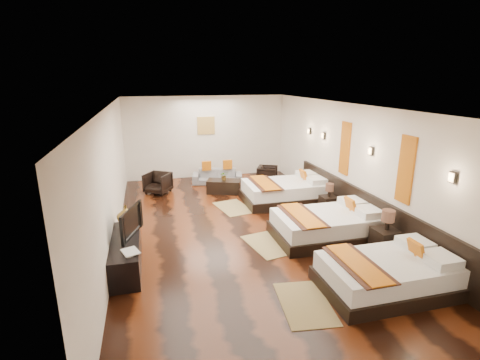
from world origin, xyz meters
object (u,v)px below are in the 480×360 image
object	(u,v)px
figurine	(126,214)
sofa	(217,176)
armchair_left	(158,183)
table_plant	(224,176)
bed_near	(388,274)
nightstand_b	(329,202)
nightstand_a	(385,239)
armchair_right	(267,175)
bed_mid	(328,225)
tv	(127,222)
coffee_table	(224,186)
bed_far	(286,191)
book	(123,254)
tv_console	(126,253)

from	to	relation	value
figurine	sofa	bearing A→B (deg)	57.22
armchair_left	table_plant	bearing A→B (deg)	19.18
bed_near	table_plant	world-z (taller)	bed_near
armchair_left	nightstand_b	bearing A→B (deg)	-0.67
nightstand_a	figurine	xyz separation A→B (m)	(-4.95, 1.53, 0.42)
nightstand_b	armchair_right	distance (m)	3.03
nightstand_b	bed_mid	bearing A→B (deg)	-118.47
nightstand_b	tv	bearing A→B (deg)	-163.98
bed_near	nightstand_b	world-z (taller)	bed_near
tv	coffee_table	world-z (taller)	tv
nightstand_b	sofa	bearing A→B (deg)	124.05
bed_far	nightstand_b	distance (m)	1.32
bed_mid	tv	bearing A→B (deg)	-179.59
bed_near	sofa	bearing A→B (deg)	102.62
nightstand_a	sofa	bearing A→B (deg)	111.75
bed_near	bed_far	bearing A→B (deg)	89.97
sofa	figurine	bearing A→B (deg)	-110.37
bed_near	coffee_table	distance (m)	5.94
armchair_right	armchair_left	bearing A→B (deg)	119.08
book	armchair_right	size ratio (longest dim) A/B	0.53
figurine	armchair_right	distance (m)	5.72
bed_far	tv	size ratio (longest dim) A/B	2.46
bed_far	nightstand_b	size ratio (longest dim) A/B	2.97
tv	book	bearing A→B (deg)	-163.52
bed_mid	sofa	xyz separation A→B (m)	(-1.52, 4.73, -0.06)
nightstand_b	bed_far	bearing A→B (deg)	124.26
bed_mid	nightstand_a	size ratio (longest dim) A/B	2.49
figurine	sofa	world-z (taller)	figurine
sofa	table_plant	xyz separation A→B (m)	(0.01, -1.04, 0.30)
bed_far	table_plant	world-z (taller)	bed_far
table_plant	sofa	bearing A→B (deg)	90.59
armchair_right	figurine	bearing A→B (deg)	157.69
bed_far	tv	distance (m)	4.87
bed_mid	armchair_right	size ratio (longest dim) A/B	3.60
tv_console	armchair_left	xyz separation A→B (m)	(0.74, 4.40, 0.04)
bed_mid	bed_far	size ratio (longest dim) A/B	0.98
sofa	nightstand_b	bearing A→B (deg)	-43.54
bed_mid	tv_console	distance (m)	4.20
nightstand_a	tv_console	size ratio (longest dim) A/B	0.51
coffee_table	table_plant	xyz separation A→B (m)	(0.01, 0.01, 0.34)
figurine	coffee_table	distance (m)	4.13
tv_console	coffee_table	size ratio (longest dim) A/B	1.80
tv_console	book	world-z (taller)	book
nightstand_b	book	bearing A→B (deg)	-156.09
tv_console	figurine	xyz separation A→B (m)	(0.00, 0.80, 0.46)
nightstand_b	sofa	xyz separation A→B (m)	(-2.27, 3.36, -0.04)
tv_console	tv	bearing A→B (deg)	75.41
bed_far	coffee_table	distance (m)	1.95
sofa	armchair_right	xyz separation A→B (m)	(1.61, -0.40, 0.05)
bed_mid	armchair_left	world-z (taller)	bed_mid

